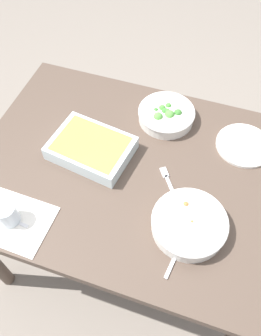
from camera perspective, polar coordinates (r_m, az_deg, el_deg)
The scene contains 12 objects.
ground_plane at distance 1.98m, azimuth 0.00°, elevation -12.29°, with size 6.00×6.00×0.00m, color slate.
dining_table at distance 1.40m, azimuth 0.00°, elevation -2.10°, with size 1.20×0.90×0.74m.
placemat at distance 1.28m, azimuth -19.03°, elevation -8.02°, with size 0.28×0.20×0.00m, color silver.
stew_bowl at distance 1.19m, azimuth 9.60°, elevation -9.00°, with size 0.26×0.26×0.06m.
broccoli_bowl at distance 1.46m, azimuth 5.90°, elevation 8.72°, with size 0.24×0.24×0.07m.
baking_dish at distance 1.35m, azimuth -6.46°, elevation 3.35°, with size 0.33×0.26×0.06m.
drink_cup at distance 1.25m, azimuth -19.49°, elevation -7.26°, with size 0.07×0.07×0.08m.
side_plate at distance 1.45m, azimuth 18.10°, elevation 3.57°, with size 0.22×0.22×0.01m, color silver.
spoon_by_stew at distance 1.18m, azimuth 7.98°, elevation -12.76°, with size 0.04×0.18×0.01m.
spoon_by_broccoli at distance 1.45m, azimuth 6.25°, elevation 6.83°, with size 0.10×0.16×0.01m.
spoon_spare at distance 1.30m, azimuth -20.59°, elevation -7.21°, with size 0.18×0.03×0.01m.
fork_on_table at distance 1.29m, azimuth 6.37°, elevation -2.58°, with size 0.12×0.15×0.01m.
Camera 1 is at (0.24, -0.71, 1.83)m, focal length 37.18 mm.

